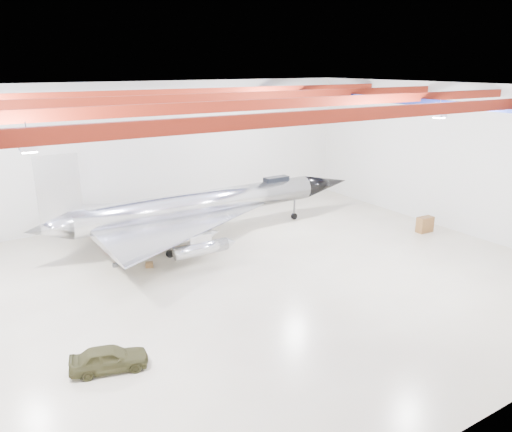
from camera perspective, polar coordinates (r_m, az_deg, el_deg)
floor at (r=29.12m, az=-4.04°, el=-7.95°), size 40.00×40.00×0.00m
wall_back at (r=40.88m, az=-14.26°, el=6.94°), size 40.00×0.00×40.00m
wall_right at (r=40.43m, az=21.78°, el=6.15°), size 0.00×30.00×30.00m
ceiling at (r=26.46m, az=-4.54°, el=14.21°), size 40.00×40.00×0.00m
ceiling_structure at (r=26.50m, az=-4.50°, el=12.75°), size 39.50×29.50×1.08m
jet_aircraft at (r=36.28m, az=-6.15°, el=0.99°), size 25.96×15.06×7.08m
jeep at (r=22.38m, az=-16.46°, el=-15.34°), size 3.41×2.07×1.08m
desk at (r=39.95m, az=18.74°, el=-0.92°), size 1.33×0.71×1.19m
crate_ply at (r=32.22m, az=-12.10°, el=-5.46°), size 0.57×0.52×0.33m
toolbox_red at (r=35.78m, az=-16.50°, el=-3.48°), size 0.63×0.57×0.35m
parts_bin at (r=34.17m, az=-8.35°, el=-3.83°), size 0.78×0.70×0.45m
crate_small at (r=32.79m, az=-15.79°, el=-5.43°), size 0.34×0.28×0.23m
tool_chest at (r=34.53m, az=-4.91°, el=-3.58°), size 0.44×0.44×0.33m
spares_box at (r=35.19m, az=-9.29°, el=-3.33°), size 0.50×0.50×0.35m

